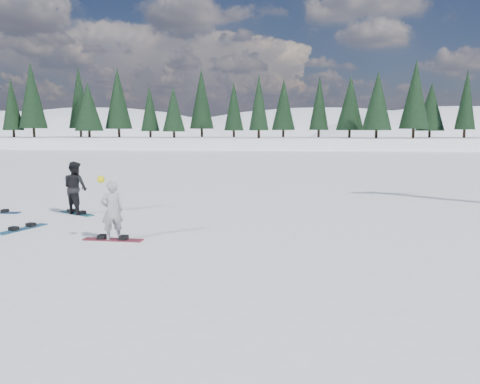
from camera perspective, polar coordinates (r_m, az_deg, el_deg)
name	(u,v)px	position (r m, az deg, el deg)	size (l,w,h in m)	color
ground	(58,232)	(13.49, -21.27, -4.52)	(420.00, 420.00, 0.00)	white
alpine_backdrop	(246,168)	(202.37, 0.80, 2.98)	(412.50, 227.00, 53.20)	white
snowboarder_woman	(112,210)	(11.89, -15.37, -2.16)	(0.64, 0.59, 1.62)	#9C9CA1
snowboarder_man	(75,188)	(15.94, -19.43, 0.49)	(0.83, 0.65, 1.71)	black
snowboard_woman	(113,240)	(12.03, -15.22, -5.63)	(1.50, 0.28, 0.03)	maroon
snowboard_man	(77,213)	(16.06, -19.30, -2.48)	(1.50, 0.28, 0.03)	#156478
snowboard_loose_a	(23,229)	(14.16, -24.99, -4.10)	(1.50, 0.28, 0.03)	#1C689B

